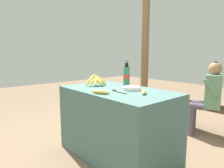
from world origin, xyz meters
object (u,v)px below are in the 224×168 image
Objects in this scene: loose_banana_front at (101,92)px; wooden_bench at (195,108)px; knife at (117,91)px; banana_bunch_green at (176,95)px; serving_bowl at (131,88)px; loose_banana_side at (144,92)px; seated_vendor at (209,94)px; banana_bunch_ripe at (96,80)px; water_bottle at (127,76)px; support_post_near at (145,46)px.

loose_banana_front reaches higher than wooden_bench.
knife is 0.74× the size of banana_bunch_green.
serving_bowl is 0.97× the size of knife.
loose_banana_side is 1.47m from banana_bunch_green.
serving_bowl reaches higher than knife.
wooden_bench is 0.34m from seated_vendor.
loose_banana_front is 1.18× the size of loose_banana_side.
banana_bunch_ripe is at bearing -112.48° from wooden_bench.
loose_banana_side is at bearing -84.53° from wooden_bench.
knife is at bearing -58.49° from water_bottle.
knife is (-0.02, -0.19, -0.01)m from serving_bowl.
support_post_near reaches higher than banana_bunch_green.
knife is at bearing -82.03° from banana_bunch_green.
support_post_near is (-1.05, 1.93, 0.52)m from loose_banana_front.
serving_bowl is 0.66× the size of water_bottle.
serving_bowl reaches higher than banana_bunch_green.
support_post_near reaches higher than seated_vendor.
banana_bunch_ripe is 0.51m from serving_bowl.
water_bottle is 1.26m from seated_vendor.
banana_bunch_ripe reaches higher than banana_bunch_green.
seated_vendor is at bearing -11.31° from support_post_near.
seated_vendor is (0.09, 1.32, -0.18)m from loose_banana_side.
wooden_bench is 4.63× the size of banana_bunch_green.
water_bottle is 1.83× the size of loose_banana_side.
serving_bowl is 1.35m from banana_bunch_green.
banana_bunch_green is (-0.18, 1.69, -0.30)m from loose_banana_front.
loose_banana_front reaches higher than banana_bunch_green.
loose_banana_front is at bearing -129.77° from loose_banana_side.
banana_bunch_green is at bearing 96.13° from loose_banana_front.
seated_vendor is at bearing 86.24° from loose_banana_side.
loose_banana_front is 1.76m from wooden_bench.
loose_banana_front is 0.08× the size of support_post_near.
loose_banana_side is (0.72, 0.05, -0.05)m from banana_bunch_ripe.
support_post_near reaches higher than wooden_bench.
seated_vendor is 0.55m from banana_bunch_green.
seated_vendor is (0.36, 1.64, -0.18)m from loose_banana_front.
water_bottle is at bearing -90.19° from banana_bunch_green.
support_post_near reaches higher than water_bottle.
support_post_near is (-1.33, 1.60, 0.52)m from loose_banana_side.
seated_vendor is at bearing -12.64° from wooden_bench.
banana_bunch_ripe is 0.53m from loose_banana_front.
banana_bunch_ripe is 0.31× the size of seated_vendor.
loose_banana_side is 2.14m from support_post_near.
seated_vendor reaches higher than serving_bowl.
loose_banana_side is 1.33m from seated_vendor.
seated_vendor is (0.54, 1.10, -0.29)m from water_bottle.
seated_vendor is 3.78× the size of banana_bunch_green.
loose_banana_side is 0.60× the size of banana_bunch_green.
loose_banana_front is 0.20m from knife.
loose_banana_side reaches higher than knife.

